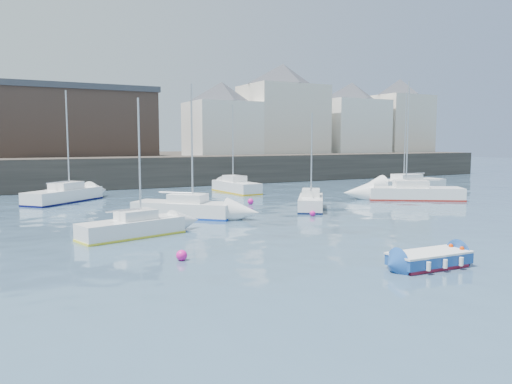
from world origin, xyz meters
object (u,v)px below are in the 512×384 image
buoy_near (182,260)px  sailboat_a (132,227)px  sailboat_g (409,183)px  buoy_mid (313,216)px  buoy_far (251,204)px  sailboat_d (414,193)px  sailboat_h (64,195)px  sailboat_f (236,186)px  sailboat_b (184,209)px  blue_dinghy (429,259)px  sailboat_c (311,202)px

buoy_near → sailboat_a: bearing=94.9°
sailboat_g → buoy_mid: sailboat_g is taller
sailboat_a → buoy_far: bearing=37.8°
sailboat_d → sailboat_a: bearing=-168.6°
buoy_mid → buoy_far: size_ratio=0.78×
buoy_near → buoy_far: buoy_far is taller
sailboat_h → buoy_mid: size_ratio=24.02×
sailboat_a → sailboat_f: size_ratio=0.85×
sailboat_a → buoy_mid: 11.63m
sailboat_b → sailboat_g: size_ratio=0.87×
sailboat_f → buoy_near: 25.60m
buoy_near → buoy_mid: (11.05, 7.14, 0.00)m
buoy_mid → buoy_far: (-0.73, 6.92, 0.00)m
sailboat_g → buoy_near: sailboat_g is taller
buoy_near → sailboat_f: bearing=59.5°
sailboat_a → sailboat_d: sailboat_d is taller
blue_dinghy → sailboat_h: bearing=108.8°
blue_dinghy → buoy_far: size_ratio=7.04×
sailboat_f → buoy_mid: size_ratio=22.38×
sailboat_c → buoy_far: sailboat_c is taller
sailboat_a → buoy_far: size_ratio=14.87×
blue_dinghy → sailboat_c: (5.01, 14.99, 0.17)m
sailboat_c → sailboat_d: size_ratio=0.71×
sailboat_a → sailboat_h: sailboat_h is taller
sailboat_a → buoy_mid: bearing=7.3°
sailboat_d → buoy_mid: bearing=-164.7°
blue_dinghy → sailboat_f: 27.89m
sailboat_h → buoy_far: size_ratio=18.74×
sailboat_c → buoy_near: size_ratio=15.00×
sailboat_c → sailboat_a: bearing=-163.0°
sailboat_c → buoy_near: (-12.64, -9.67, -0.50)m
sailboat_d → sailboat_g: 9.26m
sailboat_d → sailboat_c: bearing=-175.9°
sailboat_g → sailboat_h: size_ratio=1.09×
sailboat_d → sailboat_h: bearing=155.2°
sailboat_b → blue_dinghy: bearing=-76.6°
buoy_far → sailboat_a: bearing=-142.2°
sailboat_b → sailboat_f: sailboat_b is taller
sailboat_b → buoy_mid: size_ratio=22.80×
sailboat_d → buoy_mid: sailboat_d is taller
buoy_mid → sailboat_f: bearing=82.6°
sailboat_b → sailboat_f: 14.76m
buoy_near → sailboat_c: bearing=37.4°
blue_dinghy → sailboat_c: sailboat_c is taller
sailboat_b → sailboat_c: 8.80m
sailboat_b → sailboat_d: 19.08m
buoy_near → blue_dinghy: bearing=-34.9°
sailboat_g → sailboat_h: sailboat_g is taller
sailboat_c → buoy_mid: bearing=-122.2°
sailboat_b → sailboat_c: sailboat_b is taller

